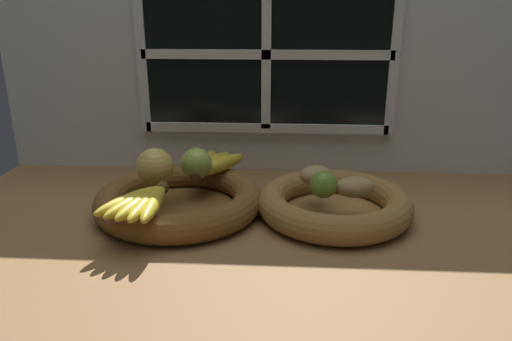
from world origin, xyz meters
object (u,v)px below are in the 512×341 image
apple_green_back (196,163)px  banana_bunch_back (208,163)px  fruit_bowl_right (334,204)px  chili_pepper (342,191)px  apple_golden_left (155,167)px  fruit_bowl_left (179,200)px  potato_oblong (316,175)px  lime_near (324,185)px  potato_small (355,187)px  banana_bunch_front (142,202)px

apple_green_back → banana_bunch_back: size_ratio=0.38×
apple_green_back → banana_bunch_back: (1.73, 5.74, -1.84)cm
fruit_bowl_right → apple_green_back: bearing=169.6°
chili_pepper → apple_golden_left: bearing=-172.0°
apple_golden_left → chili_pepper: 39.87cm
fruit_bowl_left → apple_green_back: 9.15cm
apple_golden_left → chili_pepper: bearing=-5.7°
potato_oblong → chili_pepper: size_ratio=0.57×
apple_green_back → lime_near: bearing=-19.6°
lime_near → chili_pepper: size_ratio=0.45×
banana_bunch_back → potato_small: 35.12cm
fruit_bowl_left → apple_golden_left: size_ratio=4.53×
potato_oblong → potato_small: 9.80cm
apple_green_back → apple_golden_left: bearing=-152.7°
fruit_bowl_left → banana_bunch_back: banana_bunch_back is taller
chili_pepper → banana_bunch_front: bearing=-152.5°
apple_green_back → potato_small: size_ratio=0.88×
fruit_bowl_left → banana_bunch_back: bearing=67.3°
fruit_bowl_right → chili_pepper: size_ratio=2.65×
banana_bunch_back → potato_small: bearing=-24.8°
fruit_bowl_right → apple_green_back: (-30.15, 5.55, 6.62)cm
apple_golden_left → apple_green_back: apple_golden_left is taller
fruit_bowl_right → potato_small: potato_small is taller
apple_golden_left → lime_near: bearing=-8.7°
apple_golden_left → banana_bunch_front: apple_golden_left is taller
fruit_bowl_left → potato_oblong: size_ratio=5.13×
banana_bunch_front → fruit_bowl_left: bearing=70.7°
potato_oblong → chili_pepper: bearing=-48.5°
potato_small → fruit_bowl_left: bearing=174.6°
fruit_bowl_right → apple_golden_left: apple_golden_left is taller
fruit_bowl_left → lime_near: bearing=-7.9°
banana_bunch_front → chili_pepper: (38.56, 9.49, -0.54)cm
fruit_bowl_right → chili_pepper: bearing=-66.7°
potato_oblong → lime_near: (1.10, -7.22, 0.62)cm
banana_bunch_front → potato_oblong: bearing=24.4°
apple_golden_left → potato_oblong: 34.60cm
potato_oblong → banana_bunch_back: bearing=161.4°
chili_pepper → potato_small: bearing=-5.3°
fruit_bowl_right → apple_green_back: apple_green_back is taller
fruit_bowl_right → apple_green_back: size_ratio=4.66×
fruit_bowl_left → banana_bunch_front: banana_bunch_front is taller
apple_green_back → banana_bunch_front: bearing=-112.3°
banana_bunch_front → chili_pepper: 39.71cm
banana_bunch_back → chili_pepper: size_ratio=1.48×
fruit_bowl_left → banana_bunch_front: (-4.27, -12.16, 4.59)cm
banana_bunch_front → potato_oblong: size_ratio=2.57×
banana_bunch_front → potato_oblong: (33.52, 15.18, 0.68)cm
banana_bunch_front → lime_near: size_ratio=3.27×
apple_golden_left → potato_small: (41.86, -4.75, -1.86)cm
fruit_bowl_right → fruit_bowl_left: bearing=180.0°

